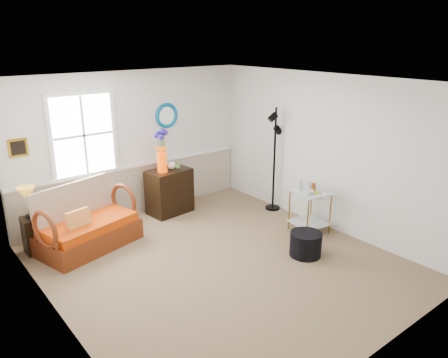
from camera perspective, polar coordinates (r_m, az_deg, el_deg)
floor at (r=6.48m, az=-0.55°, el=-10.94°), size 4.50×5.00×0.01m
ceiling at (r=5.68m, az=-0.63°, el=12.60°), size 4.50×5.00×0.01m
walls at (r=5.95m, az=-0.59°, el=0.05°), size 4.51×5.01×2.60m
wainscot at (r=8.22m, az=-11.31°, el=-1.37°), size 4.46×0.02×0.90m
chair_rail at (r=8.07m, az=-11.48°, el=1.76°), size 4.46×0.04×0.06m
window at (r=7.55m, az=-17.88°, el=5.45°), size 1.14×0.06×1.44m
picture at (r=7.29m, az=-25.32°, el=3.72°), size 0.28×0.03×0.28m
mirror at (r=8.22m, az=-7.53°, el=8.22°), size 0.47×0.07×0.47m
loveseat at (r=7.06m, az=-17.46°, el=-4.86°), size 1.66×1.19×0.98m
throw_pillow at (r=6.89m, az=-18.39°, el=-5.37°), size 0.39×0.17×0.38m
lamp_stand at (r=7.27m, az=-23.48°, el=-6.68°), size 0.32×0.32×0.56m
table_lamp at (r=7.10m, az=-24.27°, el=-2.81°), size 0.27×0.27×0.48m
potted_plant at (r=7.11m, az=-22.83°, el=-3.60°), size 0.31×0.34×0.25m
cabinet at (r=8.14m, az=-7.14°, el=-1.61°), size 0.82×0.57×0.83m
flower_vase at (r=7.80m, az=-8.16°, el=3.59°), size 0.23×0.23×0.76m
side_table at (r=7.45m, az=11.11°, el=-4.21°), size 0.65×0.65×0.72m
tabletop_items at (r=7.29m, az=10.92°, el=-0.76°), size 0.40×0.40×0.22m
floor_lamp at (r=8.13m, az=6.59°, el=2.52°), size 0.33×0.33×1.95m
ottoman at (r=6.73m, az=10.62°, el=-8.35°), size 0.49×0.49×0.37m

